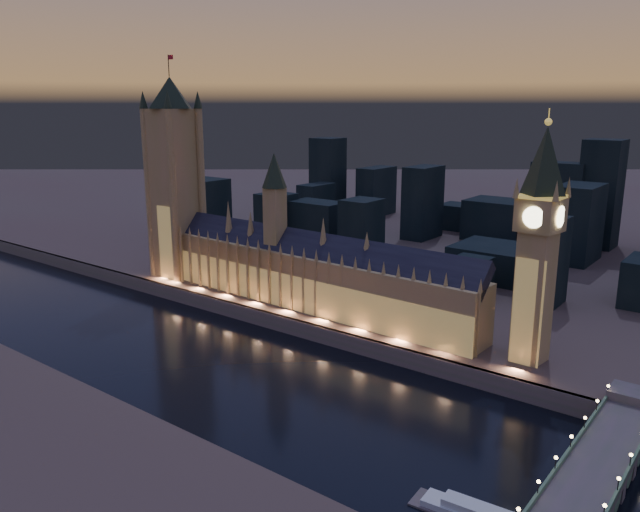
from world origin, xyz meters
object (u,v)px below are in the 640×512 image
Objects in this scene: elizabeth_tower at (539,226)px; westminster_bridge at (597,474)px; palace_of_westminster at (303,271)px; victoria_tower at (174,169)px.

elizabeth_tower reaches higher than westminster_bridge.
elizabeth_tower reaches higher than palace_of_westminster.
elizabeth_tower is at bearing 0.08° from palace_of_westminster.
palace_of_westminster is 125.10m from elizabeth_tower.
victoria_tower is at bearing 180.00° from elizabeth_tower.
palace_of_westminster is at bearing -179.92° from elizabeth_tower.
victoria_tower reaches higher than palace_of_westminster.
palace_of_westminster is 176.70m from westminster_bridge.
victoria_tower is 218.16m from elizabeth_tower.
victoria_tower is at bearing 179.89° from palace_of_westminster.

